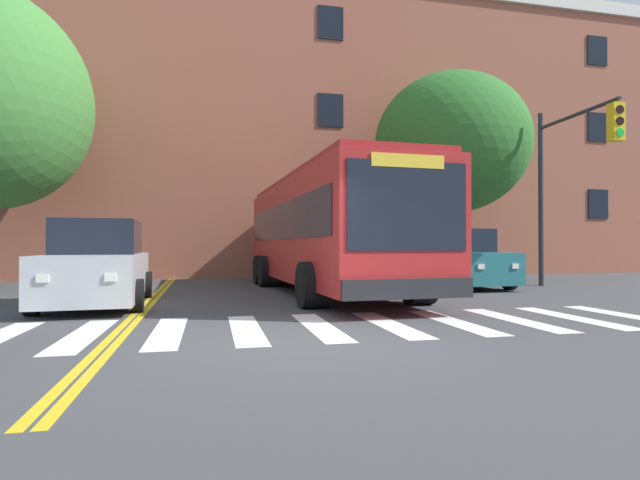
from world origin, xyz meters
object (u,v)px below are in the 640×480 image
car_navy_behind_bus (270,249)px  traffic_light_near_corner (569,164)px  street_tree_curbside_large (452,144)px  car_teal_far_lane (458,261)px  city_bus (325,231)px  car_silver_near_lane (98,267)px

car_navy_behind_bus → traffic_light_near_corner: size_ratio=0.94×
traffic_light_near_corner → street_tree_curbside_large: size_ratio=0.70×
car_teal_far_lane → street_tree_curbside_large: (1.28, 2.83, 4.34)m
city_bus → car_silver_near_lane: size_ratio=2.29×
car_silver_near_lane → car_navy_behind_bus: size_ratio=0.89×
street_tree_curbside_large → car_navy_behind_bus: bearing=134.7°
car_teal_far_lane → car_silver_near_lane: bearing=-165.3°
city_bus → car_silver_near_lane: city_bus is taller
car_teal_far_lane → car_navy_behind_bus: car_navy_behind_bus is taller
traffic_light_near_corner → car_silver_near_lane: bearing=-175.4°
car_teal_far_lane → traffic_light_near_corner: traffic_light_near_corner is taller
city_bus → street_tree_curbside_large: street_tree_curbside_large is taller
car_silver_near_lane → car_teal_far_lane: car_silver_near_lane is taller
car_navy_behind_bus → street_tree_curbside_large: size_ratio=0.66×
car_teal_far_lane → car_navy_behind_bus: bearing=118.2°
car_silver_near_lane → traffic_light_near_corner: bearing=4.6°
car_navy_behind_bus → traffic_light_near_corner: bearing=-54.4°
city_bus → car_teal_far_lane: bearing=11.0°
street_tree_curbside_large → traffic_light_near_corner: bearing=-71.5°
car_teal_far_lane → street_tree_curbside_large: 5.34m
city_bus → traffic_light_near_corner: (7.35, -0.73, 2.05)m
city_bus → car_navy_behind_bus: size_ratio=2.03×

